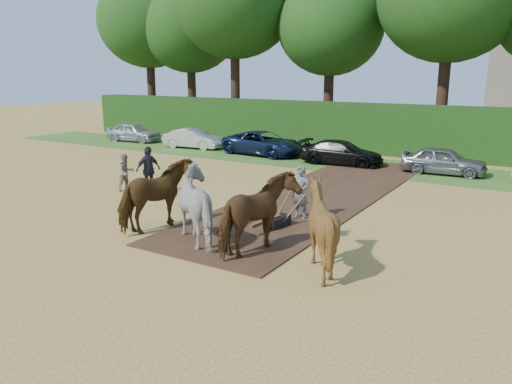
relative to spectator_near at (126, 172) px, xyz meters
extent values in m
plane|color=gold|center=(5.82, -3.49, -0.78)|extent=(120.00, 120.00, 0.00)
cube|color=#472D1C|center=(7.32, 3.51, -0.75)|extent=(4.50, 17.00, 0.05)
cube|color=#38601E|center=(5.82, 10.51, -0.76)|extent=(50.00, 5.00, 0.03)
cube|color=#14380F|center=(5.82, 15.01, 0.72)|extent=(46.00, 1.60, 3.00)
imported|color=#BAB092|center=(0.00, 0.00, 0.00)|extent=(0.76, 0.88, 1.56)
imported|color=#22242D|center=(1.09, 0.19, 0.18)|extent=(0.73, 1.21, 1.92)
imported|color=brown|center=(4.82, -3.33, 0.32)|extent=(1.52, 2.74, 2.20)
imported|color=silver|center=(6.71, -3.41, 0.32)|extent=(2.41, 2.14, 2.20)
imported|color=brown|center=(8.60, -3.50, 0.32)|extent=(1.52, 2.74, 2.20)
imported|color=brown|center=(10.49, -3.59, 0.33)|extent=(2.02, 2.22, 2.21)
cube|color=black|center=(7.95, -1.20, -0.59)|extent=(0.49, 0.98, 0.37)
cube|color=brown|center=(7.87, -1.82, -0.41)|extent=(0.29, 1.47, 0.10)
cylinder|color=brown|center=(7.79, -0.60, -0.20)|extent=(0.07, 1.07, 0.77)
cylinder|color=brown|center=(8.25, -0.66, -0.20)|extent=(0.34, 1.04, 0.77)
imported|color=gray|center=(8.11, 0.05, 0.14)|extent=(0.72, 0.52, 1.84)
imported|color=#B4B6BC|center=(-10.58, 11.05, -0.09)|extent=(4.17, 2.02, 1.37)
imported|color=silver|center=(-4.96, 10.75, -0.13)|extent=(4.06, 1.82, 1.29)
imported|color=#152043|center=(0.24, 10.85, -0.07)|extent=(5.31, 2.90, 1.41)
imported|color=black|center=(5.44, 10.32, -0.13)|extent=(4.57, 2.11, 1.29)
imported|color=gray|center=(10.64, 10.47, -0.10)|extent=(4.05, 1.83, 1.35)
cylinder|color=#382616|center=(-15.18, 18.01, 2.15)|extent=(0.70, 0.70, 5.85)
ellipsoid|color=#163F11|center=(-15.18, 18.01, 8.22)|extent=(8.40, 8.40, 7.73)
cylinder|color=#382616|center=(-11.18, 18.51, 1.92)|extent=(0.70, 0.70, 5.40)
ellipsoid|color=#163F11|center=(-11.18, 18.51, 7.55)|extent=(7.80, 7.80, 7.18)
cylinder|color=#382616|center=(-6.18, 17.51, 2.48)|extent=(0.70, 0.70, 6.53)
ellipsoid|color=#163F11|center=(-6.18, 17.51, 9.20)|extent=(9.20, 9.20, 8.46)
cylinder|color=#382616|center=(0.82, 19.01, 1.81)|extent=(0.70, 0.70, 5.17)
ellipsoid|color=#163F11|center=(0.82, 19.01, 7.17)|extent=(7.40, 7.40, 6.81)
cylinder|color=#382616|center=(8.82, 18.01, 2.26)|extent=(0.70, 0.70, 6.08)
camera|label=1|loc=(15.33, -14.60, 4.11)|focal=35.00mm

